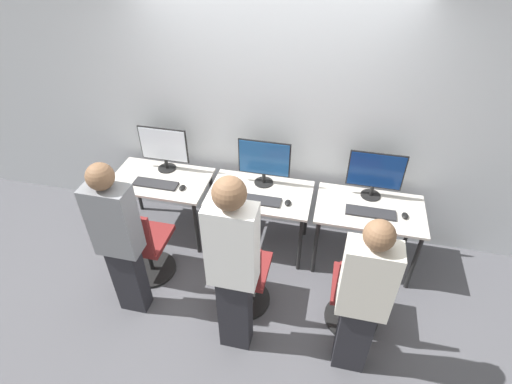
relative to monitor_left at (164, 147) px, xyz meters
name	(u,v)px	position (x,y,z in m)	size (l,w,h in m)	color
ground_plane	(253,264)	(1.07, -0.50, -0.98)	(20.00, 20.00, 0.00)	#4C4C51
wall_back	(270,110)	(1.07, 0.24, 0.42)	(12.00, 0.05, 2.80)	#B7BCC1
desk_left	(161,186)	(0.00, -0.19, -0.36)	(1.02, 0.62, 0.71)	#BCB7AD
monitor_left	(164,147)	(0.00, 0.00, 0.00)	(0.52, 0.19, 0.49)	black
keyboard_left	(156,184)	(0.00, -0.30, -0.26)	(0.46, 0.14, 0.02)	#262628
mouse_left	(182,188)	(0.29, -0.30, -0.25)	(0.06, 0.09, 0.03)	black
office_chair_left	(144,247)	(0.08, -0.86, -0.59)	(0.48, 0.48, 0.92)	black
person_left	(118,239)	(0.12, -1.23, -0.12)	(0.36, 0.21, 1.58)	#232328
desk_center	(260,200)	(1.07, -0.19, -0.36)	(1.02, 0.62, 0.71)	#BCB7AD
monitor_center	(264,161)	(1.07, -0.02, 0.00)	(0.52, 0.19, 0.49)	black
keyboard_center	(257,200)	(1.07, -0.32, -0.26)	(0.46, 0.14, 0.02)	#262628
mouse_center	(288,203)	(1.36, -0.30, -0.25)	(0.06, 0.09, 0.03)	black
office_chair_center	(242,278)	(1.09, -1.01, -0.59)	(0.48, 0.48, 0.92)	black
person_center	(233,265)	(1.13, -1.38, -0.02)	(0.36, 0.23, 1.73)	#232328
desk_right	(369,215)	(2.14, -0.19, -0.36)	(1.02, 0.62, 0.71)	#BCB7AD
monitor_right	(375,173)	(2.14, 0.01, 0.00)	(0.52, 0.19, 0.49)	black
keyboard_right	(371,213)	(2.14, -0.27, -0.26)	(0.46, 0.14, 0.02)	#262628
mouse_right	(405,216)	(2.45, -0.25, -0.25)	(0.06, 0.09, 0.03)	black
office_chair_right	(357,297)	(2.08, -1.00, -0.59)	(0.48, 0.48, 0.92)	black
person_right	(363,298)	(2.07, -1.36, -0.14)	(0.36, 0.20, 1.54)	#232328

